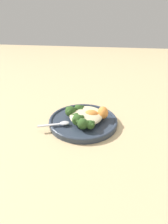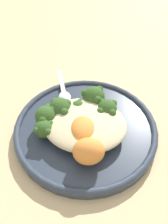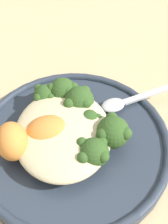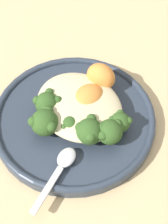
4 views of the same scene
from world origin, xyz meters
TOP-DOWN VIEW (x-y plane):
  - ground_plane at (0.00, 0.00)m, footprint 4.00×4.00m
  - plate at (-0.00, -0.01)m, footprint 0.26×0.26m
  - quinoa_mound at (0.00, -0.02)m, footprint 0.14×0.12m
  - broccoli_stalk_0 at (0.03, 0.00)m, footprint 0.07×0.09m
  - broccoli_stalk_1 at (0.01, 0.03)m, footprint 0.04×0.10m
  - broccoli_stalk_2 at (-0.01, 0.00)m, footprint 0.05×0.08m
  - broccoli_stalk_3 at (-0.04, -0.00)m, footprint 0.08×0.05m
  - broccoli_stalk_4 at (-0.06, -0.02)m, footprint 0.13×0.04m
  - broccoli_stalk_5 at (-0.05, -0.04)m, footprint 0.10×0.05m
  - sweet_potato_chunk_0 at (0.00, -0.04)m, footprint 0.05×0.06m
  - sweet_potato_chunk_1 at (0.02, -0.08)m, footprint 0.06×0.05m
  - spoon at (-0.06, 0.06)m, footprint 0.05×0.11m

SIDE VIEW (x-z plane):
  - ground_plane at x=0.00m, z-range 0.00..0.00m
  - plate at x=0.00m, z-range 0.00..0.02m
  - spoon at x=-0.06m, z-range 0.02..0.03m
  - broccoli_stalk_2 at x=-0.01m, z-range 0.02..0.05m
  - broccoli_stalk_5 at x=-0.05m, z-range 0.02..0.05m
  - quinoa_mound at x=0.00m, z-range 0.02..0.05m
  - broccoli_stalk_0 at x=0.03m, z-range 0.02..0.06m
  - broccoli_stalk_4 at x=-0.06m, z-range 0.02..0.06m
  - sweet_potato_chunk_0 at x=0.00m, z-range 0.02..0.06m
  - broccoli_stalk_1 at x=0.01m, z-range 0.02..0.06m
  - broccoli_stalk_3 at x=-0.04m, z-range 0.02..0.06m
  - sweet_potato_chunk_1 at x=0.02m, z-range 0.02..0.07m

